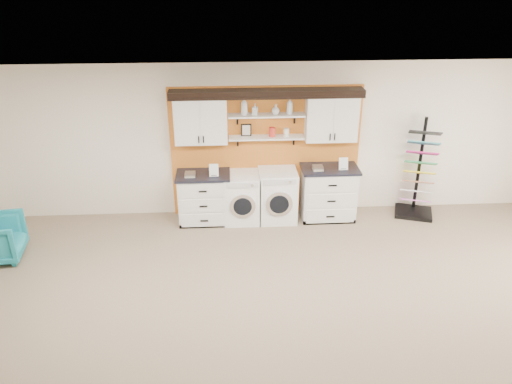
{
  "coord_description": "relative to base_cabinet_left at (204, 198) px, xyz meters",
  "views": [
    {
      "loc": [
        -0.68,
        -4.48,
        4.41
      ],
      "look_at": [
        -0.27,
        2.3,
        1.19
      ],
      "focal_mm": 35.0,
      "sensor_mm": 36.0,
      "label": 1
    }
  ],
  "objects": [
    {
      "name": "crown_molding",
      "position": [
        1.13,
        0.17,
        1.86
      ],
      "size": [
        3.3,
        0.41,
        0.13
      ],
      "color": "black",
      "rests_on": "wall_back"
    },
    {
      "name": "upper_cabinet_right",
      "position": [
        2.26,
        0.15,
        1.41
      ],
      "size": [
        0.9,
        0.35,
        0.84
      ],
      "color": "white",
      "rests_on": "wall_back"
    },
    {
      "name": "soap_bottle_b",
      "position": [
        0.93,
        0.16,
        1.57
      ],
      "size": [
        0.11,
        0.11,
        0.19
      ],
      "primitive_type": "imported",
      "rotation": [
        0.0,
        0.0,
        2.85
      ],
      "color": "silver",
      "rests_on": "shelf_upper"
    },
    {
      "name": "accent_panel",
      "position": [
        1.13,
        0.32,
        0.73
      ],
      "size": [
        3.4,
        0.07,
        2.4
      ],
      "primitive_type": "cube",
      "color": "#C66B21",
      "rests_on": "wall_back"
    },
    {
      "name": "floor",
      "position": [
        1.13,
        -3.64,
        -0.47
      ],
      "size": [
        10.0,
        10.0,
        0.0
      ],
      "primitive_type": "plane",
      "color": "#8A765D",
      "rests_on": "ground"
    },
    {
      "name": "canister_cream",
      "position": [
        1.48,
        0.16,
        1.15
      ],
      "size": [
        0.1,
        0.1,
        0.14
      ],
      "primitive_type": "cylinder",
      "color": "silver",
      "rests_on": "shelf_lower"
    },
    {
      "name": "soap_bottle_c",
      "position": [
        1.28,
        0.16,
        1.57
      ],
      "size": [
        0.15,
        0.15,
        0.18
      ],
      "primitive_type": "imported",
      "rotation": [
        0.0,
        0.0,
        1.71
      ],
      "color": "silver",
      "rests_on": "shelf_upper"
    },
    {
      "name": "shelf_upper",
      "position": [
        1.13,
        0.16,
        1.46
      ],
      "size": [
        1.32,
        0.28,
        0.03
      ],
      "primitive_type": "cube",
      "color": "white",
      "rests_on": "wall_back"
    },
    {
      "name": "washer",
      "position": [
        0.68,
        -0.0,
        -0.01
      ],
      "size": [
        0.65,
        0.71,
        0.91
      ],
      "color": "white",
      "rests_on": "floor"
    },
    {
      "name": "dryer",
      "position": [
        1.33,
        -0.0,
        0.01
      ],
      "size": [
        0.68,
        0.71,
        0.95
      ],
      "color": "white",
      "rests_on": "floor"
    },
    {
      "name": "soap_bottle_a",
      "position": [
        0.75,
        0.16,
        1.63
      ],
      "size": [
        0.17,
        0.17,
        0.31
      ],
      "primitive_type": "imported",
      "rotation": [
        0.0,
        0.0,
        -0.66
      ],
      "color": "silver",
      "rests_on": "shelf_upper"
    },
    {
      "name": "picture_frame",
      "position": [
        0.78,
        0.21,
        1.19
      ],
      "size": [
        0.18,
        0.02,
        0.22
      ],
      "color": "black",
      "rests_on": "shelf_lower"
    },
    {
      "name": "wall_back",
      "position": [
        1.13,
        0.36,
        0.93
      ],
      "size": [
        10.0,
        0.0,
        10.0
      ],
      "primitive_type": "plane",
      "rotation": [
        1.57,
        0.0,
        0.0
      ],
      "color": "white",
      "rests_on": "floor"
    },
    {
      "name": "shelf_lower",
      "position": [
        1.13,
        0.16,
        1.06
      ],
      "size": [
        1.32,
        0.28,
        0.03
      ],
      "primitive_type": "cube",
      "color": "white",
      "rests_on": "wall_back"
    },
    {
      "name": "upper_cabinet_left",
      "position": [
        0.0,
        0.15,
        1.41
      ],
      "size": [
        0.9,
        0.35,
        0.84
      ],
      "color": "white",
      "rests_on": "wall_back"
    },
    {
      "name": "base_cabinet_left",
      "position": [
        0.0,
        0.0,
        0.0
      ],
      "size": [
        0.95,
        0.66,
        0.93
      ],
      "color": "white",
      "rests_on": "floor"
    },
    {
      "name": "ceiling",
      "position": [
        1.13,
        -3.64,
        2.33
      ],
      "size": [
        10.0,
        10.0,
        0.0
      ],
      "primitive_type": "plane",
      "rotation": [
        3.14,
        0.0,
        0.0
      ],
      "color": "white",
      "rests_on": "wall_back"
    },
    {
      "name": "base_cabinet_right",
      "position": [
        2.26,
        -0.0,
        0.03
      ],
      "size": [
        1.02,
        0.66,
        1.0
      ],
      "color": "white",
      "rests_on": "floor"
    },
    {
      "name": "sample_rack",
      "position": [
        3.92,
        0.04,
        0.1
      ],
      "size": [
        0.81,
        0.74,
        1.83
      ],
      "rotation": [
        0.0,
        0.0,
        -0.32
      ],
      "color": "black",
      "rests_on": "floor"
    },
    {
      "name": "canister_red",
      "position": [
        1.23,
        0.16,
        1.16
      ],
      "size": [
        0.11,
        0.11,
        0.16
      ],
      "primitive_type": "cylinder",
      "color": "red",
      "rests_on": "shelf_lower"
    },
    {
      "name": "soap_bottle_d",
      "position": [
        1.53,
        0.16,
        1.62
      ],
      "size": [
        0.15,
        0.15,
        0.29
      ],
      "primitive_type": "imported",
      "rotation": [
        0.0,
        0.0,
        -2.67
      ],
      "color": "silver",
      "rests_on": "shelf_upper"
    }
  ]
}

